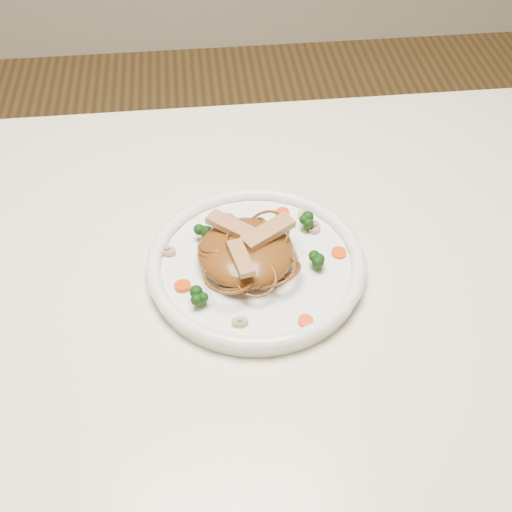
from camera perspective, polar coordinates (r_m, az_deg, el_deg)
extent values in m
plane|color=brown|center=(1.53, -2.44, -20.82)|extent=(4.00, 4.00, 0.00)
cube|color=#EFE3CA|center=(0.91, -3.85, -2.26)|extent=(1.20, 0.80, 0.04)
cylinder|color=brown|center=(1.51, 16.85, -0.44)|extent=(0.06, 0.06, 0.71)
cylinder|color=white|center=(0.89, 0.00, -0.99)|extent=(0.36, 0.36, 0.02)
ellipsoid|color=#613012|center=(0.87, -0.89, 0.34)|extent=(0.16, 0.16, 0.04)
cube|color=tan|center=(0.86, 1.05, 2.10)|extent=(0.08, 0.06, 0.01)
cube|color=tan|center=(0.86, -2.11, 2.59)|extent=(0.07, 0.06, 0.01)
cube|color=tan|center=(0.82, -1.31, -0.18)|extent=(0.03, 0.06, 0.01)
cylinder|color=#E94F08|center=(0.95, 2.28, 3.71)|extent=(0.03, 0.03, 0.00)
cylinder|color=#E94F08|center=(0.85, -6.36, -2.58)|extent=(0.03, 0.03, 0.00)
cylinder|color=#E94F08|center=(0.90, 7.18, 0.28)|extent=(0.02, 0.02, 0.00)
cylinder|color=#E94F08|center=(0.94, -2.52, 3.19)|extent=(0.03, 0.03, 0.00)
cylinder|color=#E94F08|center=(0.81, 4.31, -5.63)|extent=(0.02, 0.02, 0.00)
cylinder|color=beige|center=(0.81, -1.41, -5.73)|extent=(0.02, 0.02, 0.01)
cylinder|color=beige|center=(0.93, 5.01, 2.51)|extent=(0.03, 0.03, 0.01)
cylinder|color=beige|center=(0.90, -7.70, 0.44)|extent=(0.03, 0.03, 0.01)
cylinder|color=beige|center=(0.94, 4.29, 3.35)|extent=(0.04, 0.04, 0.01)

